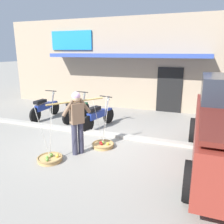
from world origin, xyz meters
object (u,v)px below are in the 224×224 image
object	(u,v)px
motorcycle_second_in_row	(76,109)
fruit_basket_left_side	(50,158)
fruit_basket_right_side	(103,144)
motorcycle_nearest_shop	(45,108)
motorcycle_third_in_row	(98,116)
fruit_vendor	(77,119)

from	to	relation	value
motorcycle_second_in_row	fruit_basket_left_side	bearing A→B (deg)	-71.56
fruit_basket_right_side	motorcycle_second_in_row	world-z (taller)	fruit_basket_right_side
fruit_basket_left_side	motorcycle_second_in_row	bearing A→B (deg)	108.44
fruit_basket_left_side	motorcycle_nearest_shop	world-z (taller)	fruit_basket_left_side
motorcycle_second_in_row	motorcycle_third_in_row	world-z (taller)	same
fruit_basket_right_side	motorcycle_second_in_row	distance (m)	2.91
fruit_basket_left_side	motorcycle_third_in_row	world-z (taller)	fruit_basket_left_side
fruit_basket_left_side	motorcycle_nearest_shop	distance (m)	3.99
motorcycle_third_in_row	fruit_basket_left_side	bearing A→B (deg)	-91.66
motorcycle_third_in_row	motorcycle_second_in_row	bearing A→B (deg)	155.91
fruit_vendor	motorcycle_nearest_shop	xyz separation A→B (m)	(-2.91, 2.48, -0.52)
motorcycle_nearest_shop	motorcycle_second_in_row	world-z (taller)	same
fruit_basket_left_side	fruit_basket_right_side	size ratio (longest dim) A/B	1.00
fruit_vendor	fruit_basket_left_side	distance (m)	1.20
motorcycle_second_in_row	fruit_vendor	bearing A→B (deg)	-59.86
fruit_basket_left_side	motorcycle_nearest_shop	xyz separation A→B (m)	(-2.46, 3.12, 0.38)
fruit_basket_right_side	motorcycle_second_in_row	size ratio (longest dim) A/B	0.80
fruit_basket_left_side	motorcycle_second_in_row	world-z (taller)	fruit_basket_left_side
motorcycle_second_in_row	motorcycle_third_in_row	distance (m)	1.31
fruit_basket_left_side	motorcycle_nearest_shop	size ratio (longest dim) A/B	0.80
fruit_basket_left_side	motorcycle_third_in_row	distance (m)	2.83
motorcycle_nearest_shop	motorcycle_third_in_row	distance (m)	2.56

